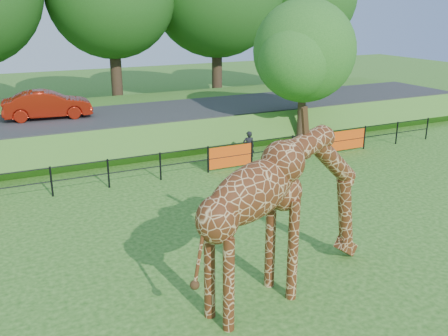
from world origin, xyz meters
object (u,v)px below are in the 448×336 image
(giraffe, at_px, (287,214))
(visitor, at_px, (249,147))
(car_red, at_px, (47,105))
(tree_east, at_px, (305,55))

(giraffe, xyz_separation_m, visitor, (4.09, 9.26, -1.23))
(giraffe, bearing_deg, visitor, 51.58)
(car_red, relative_size, visitor, 2.88)
(giraffe, height_order, car_red, giraffe)
(giraffe, bearing_deg, car_red, 87.17)
(visitor, distance_m, tree_east, 5.10)
(giraffe, height_order, visitor, giraffe)
(giraffe, relative_size, car_red, 1.37)
(car_red, height_order, visitor, car_red)
(tree_east, bearing_deg, visitor, -162.68)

